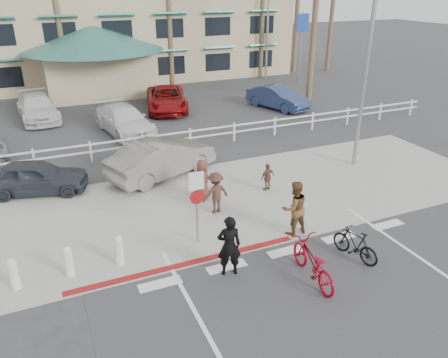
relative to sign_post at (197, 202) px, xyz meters
name	(u,v)px	position (x,y,z in m)	size (l,w,h in m)	color
ground	(296,262)	(2.30, -2.20, -1.45)	(140.00, 140.00, 0.00)	#333335
bike_path	(338,304)	(2.30, -4.20, -1.45)	(12.00, 16.00, 0.01)	#333335
sidewalk_plaza	(233,199)	(2.30, 2.30, -1.44)	(22.00, 7.00, 0.01)	gray
cross_street	(197,162)	(2.30, 6.30, -1.45)	(40.00, 5.00, 0.01)	#333335
parking_lot	(145,111)	(2.30, 15.80, -1.45)	(50.00, 16.00, 0.01)	#333335
curb_red	(187,264)	(-0.70, -1.00, -1.44)	(7.00, 0.25, 0.02)	maroon
rail_fence	(192,138)	(2.80, 8.30, -0.95)	(29.40, 0.16, 1.00)	silver
building	(126,6)	(4.30, 28.80, 4.20)	(28.00, 16.00, 11.30)	tan
sign_post	(197,202)	(0.00, 0.00, 0.00)	(0.50, 0.10, 2.90)	gray
bollard_0	(119,250)	(-2.50, -0.20, -0.97)	(0.26, 0.26, 0.95)	silver
bollard_1	(69,261)	(-3.90, -0.20, -0.97)	(0.26, 0.26, 0.95)	silver
bollard_2	(14,274)	(-5.30, -0.20, -0.97)	(0.26, 0.26, 0.95)	silver
streetlight_0	(367,63)	(8.80, 3.30, 3.05)	(0.60, 2.00, 9.00)	gray
streetlight_1	(268,20)	(14.30, 21.80, 3.30)	(0.60, 2.00, 9.50)	gray
info_sign	(301,46)	(16.30, 19.80, 1.35)	(1.20, 0.16, 5.60)	navy
bike_red	(313,262)	(2.22, -3.07, -0.88)	(0.76, 2.18, 1.15)	maroon
rider_red	(229,246)	(0.24, -1.89, -0.53)	(0.67, 0.44, 1.84)	black
bike_black	(355,244)	(3.99, -2.70, -0.97)	(0.45, 1.61, 0.97)	black
rider_black	(294,208)	(3.07, -0.73, -0.52)	(0.90, 0.70, 1.85)	brown
pedestrian_a	(216,193)	(1.29, 1.60, -0.68)	(1.00, 0.57, 1.54)	#46271D
pedestrian_child	(268,177)	(3.86, 2.47, -0.89)	(0.66, 0.28, 1.13)	brown
pedestrian_b	(202,180)	(1.25, 2.81, -0.67)	(0.76, 0.50, 1.56)	brown
car_white_sedan	(162,158)	(0.47, 5.53, -0.65)	(1.68, 4.83, 1.59)	slate
car_red_compact	(35,177)	(-4.51, 5.88, -0.78)	(1.57, 3.91, 1.33)	#2A2E36
lot_car_1	(124,120)	(0.20, 11.90, -0.72)	(2.05, 5.04, 1.46)	silver
lot_car_3	(278,97)	(10.39, 13.05, -0.73)	(1.53, 4.38, 1.44)	navy
lot_car_4	(37,108)	(-4.02, 16.56, -0.72)	(2.05, 5.04, 1.46)	silver
lot_car_5	(167,99)	(3.66, 15.52, -0.71)	(2.44, 5.30, 1.47)	maroon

